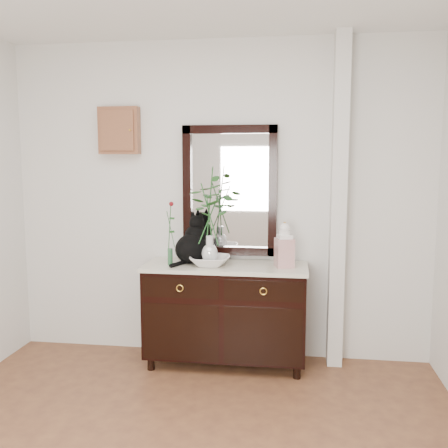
# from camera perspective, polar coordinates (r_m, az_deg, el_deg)

# --- Properties ---
(wall_back) EXTENTS (3.60, 0.04, 2.70)m
(wall_back) POSITION_cam_1_polar(r_m,az_deg,el_deg) (4.27, -0.67, 2.62)
(wall_back) COLOR silver
(wall_back) RESTS_ON ground
(pilaster) EXTENTS (0.12, 0.20, 2.70)m
(pilaster) POSITION_cam_1_polar(r_m,az_deg,el_deg) (4.16, 12.92, 2.30)
(pilaster) COLOR silver
(pilaster) RESTS_ON ground
(sideboard) EXTENTS (1.33, 0.52, 0.82)m
(sideboard) POSITION_cam_1_polar(r_m,az_deg,el_deg) (4.18, 0.19, -9.74)
(sideboard) COLOR black
(sideboard) RESTS_ON ground
(wall_mirror) EXTENTS (0.80, 0.06, 1.10)m
(wall_mirror) POSITION_cam_1_polar(r_m,az_deg,el_deg) (4.24, 0.64, 3.80)
(wall_mirror) COLOR black
(wall_mirror) RESTS_ON wall_back
(key_cabinet) EXTENTS (0.35, 0.10, 0.40)m
(key_cabinet) POSITION_cam_1_polar(r_m,az_deg,el_deg) (4.43, -11.88, 10.40)
(key_cabinet) COLOR brown
(key_cabinet) RESTS_ON wall_back
(cat) EXTENTS (0.40, 0.43, 0.40)m
(cat) POSITION_cam_1_polar(r_m,az_deg,el_deg) (4.15, -3.71, -1.69)
(cat) COLOR black
(cat) RESTS_ON sideboard
(lotus_bowl) EXTENTS (0.33, 0.33, 0.08)m
(lotus_bowl) POSITION_cam_1_polar(r_m,az_deg,el_deg) (4.05, -1.64, -4.23)
(lotus_bowl) COLOR white
(lotus_bowl) RESTS_ON sideboard
(vase_branches) EXTENTS (0.41, 0.41, 0.79)m
(vase_branches) POSITION_cam_1_polar(r_m,az_deg,el_deg) (3.99, -1.66, 1.06)
(vase_branches) COLOR silver
(vase_branches) RESTS_ON lotus_bowl
(bud_vase_rose) EXTENTS (0.08, 0.08, 0.53)m
(bud_vase_rose) POSITION_cam_1_polar(r_m,az_deg,el_deg) (4.06, -6.21, -1.02)
(bud_vase_rose) COLOR #2E633B
(bud_vase_rose) RESTS_ON sideboard
(ginger_jar) EXTENTS (0.17, 0.17, 0.37)m
(ginger_jar) POSITION_cam_1_polar(r_m,az_deg,el_deg) (4.01, 6.92, -2.32)
(ginger_jar) COLOR white
(ginger_jar) RESTS_ON sideboard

